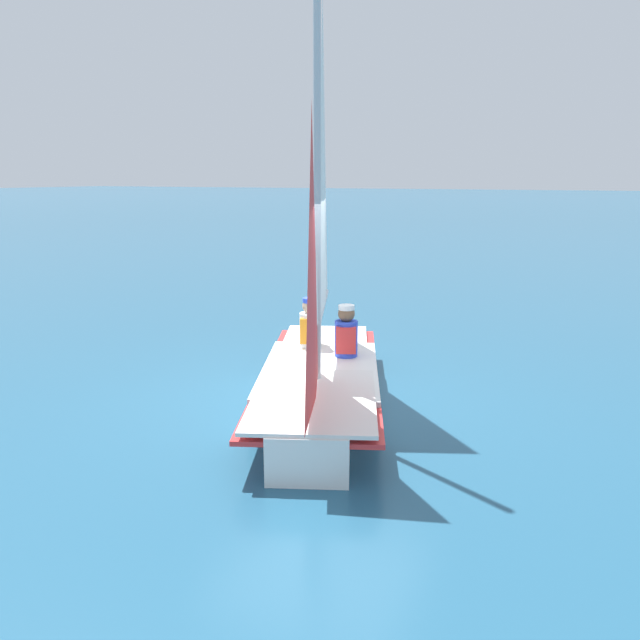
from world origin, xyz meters
TOP-DOWN VIEW (x-y plane):
  - ground_plane at (0.00, 0.00)m, footprint 260.00×260.00m
  - sailboat_main at (-0.03, -0.01)m, footprint 4.50×2.91m
  - sailor_helm at (-0.60, 0.10)m, footprint 0.41×0.39m
  - sailor_crew at (-0.83, -0.54)m, footprint 0.41×0.39m

SIDE VIEW (x-z plane):
  - ground_plane at x=0.00m, z-range 0.00..0.00m
  - sailor_helm at x=-0.60m, z-range 0.05..1.21m
  - sailor_crew at x=-0.83m, z-range 0.05..1.21m
  - sailboat_main at x=-0.03m, z-range -1.82..3.18m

